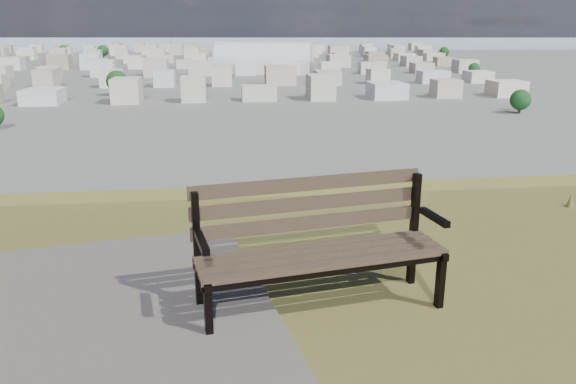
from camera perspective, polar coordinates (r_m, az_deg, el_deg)
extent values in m
cube|color=#423726|center=(3.84, 4.41, -7.45)|extent=(1.76, 0.39, 0.03)
cube|color=#423726|center=(3.94, 3.79, -6.77)|extent=(1.76, 0.39, 0.03)
cube|color=#423726|center=(4.05, 3.20, -6.13)|extent=(1.76, 0.39, 0.03)
cube|color=#423726|center=(4.15, 2.64, -5.52)|extent=(1.76, 0.39, 0.03)
cube|color=#423726|center=(4.16, 2.31, -3.12)|extent=(1.76, 0.34, 0.10)
cube|color=#423726|center=(4.14, 2.22, -1.15)|extent=(1.76, 0.34, 0.10)
cube|color=#423726|center=(4.12, 2.13, 0.85)|extent=(1.76, 0.34, 0.10)
cube|color=black|center=(3.73, -8.09, -12.12)|extent=(0.06, 0.07, 0.43)
cube|color=black|center=(4.00, -9.19, -6.28)|extent=(0.06, 0.07, 0.91)
cube|color=black|center=(3.82, -8.68, -8.26)|extent=(0.13, 0.49, 0.05)
cube|color=black|center=(3.68, -8.73, -5.09)|extent=(0.11, 0.36, 0.04)
cube|color=black|center=(4.28, 15.23, -8.60)|extent=(0.06, 0.07, 0.43)
cube|color=black|center=(4.52, 12.66, -3.75)|extent=(0.06, 0.07, 0.91)
cube|color=black|center=(4.36, 14.06, -5.34)|extent=(0.13, 0.49, 0.05)
cube|color=black|center=(4.23, 14.64, -2.48)|extent=(0.11, 0.36, 0.04)
cube|color=black|center=(3.85, 4.45, -8.11)|extent=(1.76, 0.34, 0.04)
cube|color=black|center=(4.17, 2.59, -6.04)|extent=(1.76, 0.34, 0.04)
cone|color=brown|center=(7.11, 26.79, -0.67)|extent=(0.08, 0.08, 0.18)
cube|color=#B4B4B0|center=(316.66, -2.45, 12.51)|extent=(55.79, 33.93, 5.78)
cylinder|color=silver|center=(316.45, -2.46, 13.04)|extent=(55.79, 33.93, 21.96)
cube|color=beige|center=(212.01, -23.23, 9.19)|extent=(11.00, 11.00, 7.00)
cube|color=#BBACA1|center=(206.68, -16.75, 9.66)|extent=(11.00, 11.00, 7.00)
cube|color=#B6A790|center=(204.05, -10.00, 10.03)|extent=(11.00, 11.00, 7.00)
cube|color=silver|center=(204.23, -3.16, 10.26)|extent=(11.00, 11.00, 7.00)
cube|color=beige|center=(207.20, 3.59, 10.35)|extent=(11.00, 11.00, 7.00)
cube|color=gray|center=(212.86, 10.06, 10.30)|extent=(11.00, 11.00, 7.00)
cube|color=beige|center=(220.99, 16.12, 10.14)|extent=(11.00, 11.00, 7.00)
cube|color=#BEB6AC|center=(231.34, 21.69, 9.90)|extent=(11.00, 11.00, 7.00)
cube|color=#B6A790|center=(263.13, -22.85, 10.48)|extent=(11.00, 11.00, 7.00)
cube|color=silver|center=(257.74, -17.63, 10.89)|extent=(11.00, 11.00, 7.00)
cube|color=beige|center=(254.51, -12.22, 11.22)|extent=(11.00, 11.00, 7.00)
cube|color=gray|center=(253.51, -6.71, 11.46)|extent=(11.00, 11.00, 7.00)
cube|color=beige|center=(254.79, -1.19, 11.60)|extent=(11.00, 11.00, 7.00)
cube|color=#BEB6AC|center=(258.30, 4.22, 11.63)|extent=(11.00, 11.00, 7.00)
cube|color=beige|center=(263.95, 9.45, 11.56)|extent=(11.00, 11.00, 7.00)
cube|color=#BBACA1|center=(271.62, 14.41, 11.42)|extent=(11.00, 11.00, 7.00)
cube|color=#B6A790|center=(281.13, 19.07, 11.20)|extent=(11.00, 11.00, 7.00)
cube|color=beige|center=(321.48, -26.79, 10.94)|extent=(11.00, 11.00, 7.00)
cube|color=gray|center=(314.35, -22.60, 11.35)|extent=(11.00, 11.00, 7.00)
cube|color=beige|center=(308.92, -18.23, 11.71)|extent=(11.00, 11.00, 7.00)
cube|color=#BEB6AC|center=(305.28, -13.72, 12.01)|extent=(11.00, 11.00, 7.00)
cube|color=beige|center=(303.51, -9.11, 12.25)|extent=(11.00, 11.00, 7.00)
cube|color=#BBACA1|center=(303.63, -4.48, 12.41)|extent=(11.00, 11.00, 7.00)
cube|color=#B6A790|center=(305.64, 0.13, 12.49)|extent=(11.00, 11.00, 7.00)
cube|color=silver|center=(309.50, 4.65, 12.49)|extent=(11.00, 11.00, 7.00)
cube|color=beige|center=(315.15, 9.03, 12.42)|extent=(11.00, 11.00, 7.00)
cube|color=gray|center=(322.49, 13.23, 12.28)|extent=(11.00, 11.00, 7.00)
cube|color=beige|center=(331.41, 17.23, 12.10)|extent=(11.00, 11.00, 7.00)
cube|color=beige|center=(372.55, -26.05, 11.62)|extent=(11.00, 11.00, 7.00)
cube|color=#BBACA1|center=(365.62, -22.42, 11.98)|extent=(11.00, 11.00, 7.00)
cube|color=#B6A790|center=(360.17, -18.66, 12.30)|extent=(11.00, 11.00, 7.00)
cube|color=silver|center=(356.25, -14.79, 12.57)|extent=(11.00, 11.00, 7.00)
cube|color=beige|center=(353.92, -10.84, 12.80)|extent=(11.00, 11.00, 7.00)
cube|color=gray|center=(353.20, -6.86, 12.96)|extent=(11.00, 11.00, 7.00)
cube|color=beige|center=(354.12, -2.87, 13.07)|extent=(11.00, 11.00, 7.00)
cube|color=#BEB6AC|center=(356.65, 1.08, 13.11)|extent=(11.00, 11.00, 7.00)
cube|color=beige|center=(360.77, 4.96, 13.10)|extent=(11.00, 11.00, 7.00)
cube|color=#BBACA1|center=(366.41, 8.73, 13.03)|extent=(11.00, 11.00, 7.00)
cube|color=#B6A790|center=(373.52, 12.37, 12.91)|extent=(11.00, 11.00, 7.00)
cube|color=silver|center=(382.00, 15.86, 12.75)|extent=(11.00, 11.00, 7.00)
cube|color=gray|center=(423.70, -25.48, 12.13)|extent=(11.00, 11.00, 7.00)
cube|color=beige|center=(416.93, -22.28, 12.45)|extent=(11.00, 11.00, 7.00)
cube|color=#BEB6AC|center=(411.46, -18.98, 12.74)|extent=(11.00, 11.00, 7.00)
cube|color=beige|center=(407.32, -15.60, 12.99)|extent=(11.00, 11.00, 7.00)
cube|color=#BBACA1|center=(404.58, -12.15, 13.20)|extent=(11.00, 11.00, 7.00)
cube|color=#B6A790|center=(403.24, -8.66, 13.37)|extent=(11.00, 11.00, 7.00)
cube|color=silver|center=(403.33, -5.16, 13.49)|extent=(11.00, 11.00, 7.00)
cube|color=beige|center=(404.85, -1.66, 13.56)|extent=(11.00, 11.00, 7.00)
cube|color=gray|center=(407.77, 1.79, 13.58)|extent=(11.00, 11.00, 7.00)
cube|color=beige|center=(412.07, 5.19, 13.56)|extent=(11.00, 11.00, 7.00)
cube|color=#BEB6AC|center=(417.71, 8.50, 13.49)|extent=(11.00, 11.00, 7.00)
cube|color=beige|center=(424.64, 11.71, 13.39)|extent=(11.00, 11.00, 7.00)
cube|color=#BBACA1|center=(432.79, 14.81, 13.24)|extent=(11.00, 11.00, 7.00)
cube|color=silver|center=(474.91, -25.03, 12.53)|extent=(11.00, 11.00, 7.00)
cube|color=beige|center=(468.27, -22.17, 12.82)|extent=(11.00, 11.00, 7.00)
cube|color=gray|center=(462.78, -19.23, 13.08)|extent=(11.00, 11.00, 7.00)
cube|color=beige|center=(458.48, -16.23, 13.31)|extent=(11.00, 11.00, 7.00)
cube|color=#BEB6AC|center=(455.41, -13.17, 13.51)|extent=(11.00, 11.00, 7.00)
cube|color=beige|center=(453.59, -10.07, 13.68)|extent=(11.00, 11.00, 7.00)
cube|color=#BBACA1|center=(453.03, -6.95, 13.80)|extent=(11.00, 11.00, 7.00)
cube|color=#B6A790|center=(453.75, -3.82, 13.89)|extent=(11.00, 11.00, 7.00)
cube|color=silver|center=(455.73, -0.72, 13.94)|extent=(11.00, 11.00, 7.00)
cube|color=beige|center=(458.95, 2.35, 13.95)|extent=(11.00, 11.00, 7.00)
cube|color=gray|center=(463.40, 5.37, 13.92)|extent=(11.00, 11.00, 7.00)
cube|color=beige|center=(469.04, 8.32, 13.85)|extent=(11.00, 11.00, 7.00)
cube|color=#BEB6AC|center=(475.82, 11.20, 13.76)|extent=(11.00, 11.00, 7.00)
cube|color=beige|center=(483.70, 13.98, 13.63)|extent=(11.00, 11.00, 7.00)
cube|color=#BBACA1|center=(533.70, -27.18, 12.57)|extent=(11.00, 11.00, 7.00)
cube|color=#B6A790|center=(526.16, -24.67, 12.85)|extent=(11.00, 11.00, 7.00)
cube|color=silver|center=(519.62, -22.09, 13.11)|extent=(11.00, 11.00, 7.00)
cube|color=beige|center=(514.12, -19.44, 13.35)|extent=(11.00, 11.00, 7.00)
cube|color=gray|center=(509.69, -16.73, 13.57)|extent=(11.00, 11.00, 7.00)
cube|color=beige|center=(506.36, -13.98, 13.76)|extent=(11.00, 11.00, 7.00)
cube|color=#BEB6AC|center=(504.15, -11.19, 13.92)|extent=(11.00, 11.00, 7.00)
cube|color=beige|center=(503.08, -8.38, 14.05)|extent=(11.00, 11.00, 7.00)
cube|color=#BBACA1|center=(503.15, -5.57, 14.14)|extent=(11.00, 11.00, 7.00)
cube|color=#B6A790|center=(504.36, -2.76, 14.21)|extent=(11.00, 11.00, 7.00)
cube|color=silver|center=(506.71, 0.04, 14.24)|extent=(11.00, 11.00, 7.00)
cube|color=beige|center=(510.18, 2.80, 14.24)|extent=(11.00, 11.00, 7.00)
cube|color=gray|center=(514.75, 5.51, 14.21)|extent=(11.00, 11.00, 7.00)
cube|color=beige|center=(520.39, 8.18, 14.14)|extent=(11.00, 11.00, 7.00)
cube|color=#BEB6AC|center=(527.05, 10.78, 14.06)|extent=(11.00, 11.00, 7.00)
cube|color=beige|center=(534.72, 13.30, 13.94)|extent=(11.00, 11.00, 7.00)
cube|color=#BBACA1|center=(584.81, -26.67, 12.86)|extent=(11.00, 11.00, 7.00)
cube|color=#B6A790|center=(577.44, -24.37, 13.12)|extent=(11.00, 11.00, 7.00)
cube|color=silver|center=(570.98, -22.01, 13.35)|extent=(11.00, 11.00, 7.00)
cube|color=beige|center=(565.47, -19.60, 13.58)|extent=(11.00, 11.00, 7.00)
cube|color=gray|center=(560.93, -17.14, 13.78)|extent=(11.00, 11.00, 7.00)
cube|color=beige|center=(557.39, -14.65, 13.95)|extent=(11.00, 11.00, 7.00)
cube|color=#BEB6AC|center=(554.87, -12.12, 14.11)|extent=(11.00, 11.00, 7.00)
cube|color=beige|center=(553.37, -9.56, 14.24)|extent=(11.00, 11.00, 7.00)
cube|color=#BBACA1|center=(552.92, -7.00, 14.34)|extent=(11.00, 11.00, 7.00)
cube|color=#B6A790|center=(553.51, -4.44, 14.41)|extent=(11.00, 11.00, 7.00)
cube|color=silver|center=(555.13, -1.88, 14.46)|extent=(11.00, 11.00, 7.00)
cube|color=beige|center=(557.78, 0.66, 14.48)|extent=(11.00, 11.00, 7.00)
cube|color=gray|center=(561.45, 3.16, 14.47)|extent=(11.00, 11.00, 7.00)
cube|color=beige|center=(566.11, 5.63, 14.44)|extent=(11.00, 11.00, 7.00)
cube|color=#BEB6AC|center=(571.74, 8.06, 14.38)|extent=(11.00, 11.00, 7.00)
cube|color=beige|center=(578.32, 10.43, 14.30)|extent=(11.00, 11.00, 7.00)
cube|color=#BBACA1|center=(585.80, 12.75, 14.20)|extent=(11.00, 11.00, 7.00)
cylinder|color=#36221B|center=(188.22, 22.44, 7.71)|extent=(0.80, 0.80, 2.10)
sphere|color=#133716|center=(187.82, 22.55, 8.65)|extent=(6.30, 6.30, 6.30)
cylinder|color=#36221B|center=(227.18, -16.90, 9.70)|extent=(0.80, 0.80, 2.70)
sphere|color=#133716|center=(226.76, -16.99, 10.71)|extent=(8.10, 8.10, 8.10)
cylinder|color=#36221B|center=(312.62, 18.33, 11.29)|extent=(0.80, 0.80, 1.95)
sphere|color=#133716|center=(312.39, 18.38, 11.82)|extent=(5.85, 5.85, 5.85)
cylinder|color=#36221B|center=(407.91, 1.79, 13.25)|extent=(0.80, 0.80, 2.25)
sphere|color=#133716|center=(407.71, 1.79, 13.72)|extent=(6.75, 6.75, 6.75)
cylinder|color=#36221B|center=(471.50, -18.23, 12.97)|extent=(0.80, 0.80, 2.85)
sphere|color=#133716|center=(471.29, -18.28, 13.49)|extent=(8.55, 8.55, 8.55)
cylinder|color=#36221B|center=(519.23, -21.84, 12.88)|extent=(0.80, 0.80, 2.40)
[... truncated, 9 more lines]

